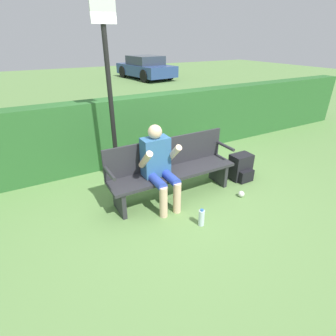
{
  "coord_description": "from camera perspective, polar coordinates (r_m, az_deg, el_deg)",
  "views": [
    {
      "loc": [
        -1.75,
        -2.98,
        2.22
      ],
      "look_at": [
        -0.15,
        -0.1,
        0.56
      ],
      "focal_mm": 28.0,
      "sensor_mm": 36.0,
      "label": 1
    }
  ],
  "objects": [
    {
      "name": "ground_plane",
      "position": [
        4.11,
        1.16,
        -6.01
      ],
      "size": [
        40.0,
        40.0,
        0.0
      ],
      "primitive_type": "plane",
      "color": "#668E4C"
    },
    {
      "name": "hedge_back",
      "position": [
        5.14,
        -7.7,
        8.3
      ],
      "size": [
        12.0,
        0.38,
        1.24
      ],
      "color": "#2D662D",
      "rests_on": "ground"
    },
    {
      "name": "park_bench",
      "position": [
        3.94,
        0.7,
        0.01
      ],
      "size": [
        1.97,
        0.45,
        0.88
      ],
      "color": "#2D2D33",
      "rests_on": "ground"
    },
    {
      "name": "person_seated",
      "position": [
        3.64,
        -2.0,
        0.93
      ],
      "size": [
        0.52,
        0.59,
        1.17
      ],
      "color": "#336699",
      "rests_on": "ground"
    },
    {
      "name": "backpack",
      "position": [
        4.66,
        15.6,
        0.09
      ],
      "size": [
        0.36,
        0.33,
        0.44
      ],
      "color": "black",
      "rests_on": "ground"
    },
    {
      "name": "water_bottle",
      "position": [
        3.49,
        7.29,
        -10.67
      ],
      "size": [
        0.08,
        0.08,
        0.25
      ],
      "color": "silver",
      "rests_on": "ground"
    },
    {
      "name": "signpost",
      "position": [
        4.01,
        -12.56,
        16.35
      ],
      "size": [
        0.34,
        0.09,
        2.72
      ],
      "color": "black",
      "rests_on": "ground"
    },
    {
      "name": "parked_car",
      "position": [
        16.34,
        -4.9,
        20.93
      ],
      "size": [
        2.33,
        4.06,
        1.25
      ],
      "rotation": [
        0.0,
        0.0,
        1.71
      ],
      "color": "#2D4784",
      "rests_on": "ground"
    },
    {
      "name": "litter_crumple",
      "position": [
        4.21,
        15.67,
        -5.47
      ],
      "size": [
        0.1,
        0.1,
        0.1
      ],
      "color": "silver",
      "rests_on": "ground"
    }
  ]
}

